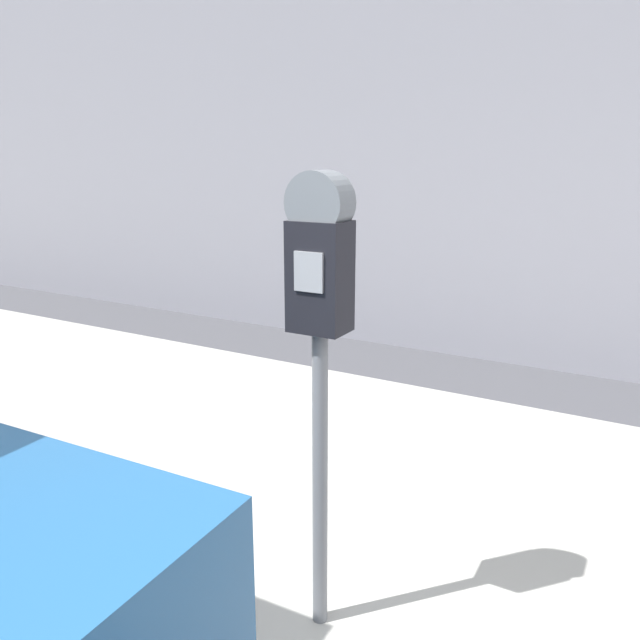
# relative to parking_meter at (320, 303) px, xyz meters

# --- Properties ---
(sidewalk) EXTENTS (24.00, 2.80, 0.12)m
(sidewalk) POSITION_rel_parking_meter_xyz_m (0.44, 1.03, -1.24)
(sidewalk) COLOR #ADAAA3
(sidewalk) RESTS_ON ground_plane
(parking_meter) EXTENTS (0.19, 0.14, 1.59)m
(parking_meter) POSITION_rel_parking_meter_xyz_m (0.00, 0.00, 0.00)
(parking_meter) COLOR slate
(parking_meter) RESTS_ON sidewalk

